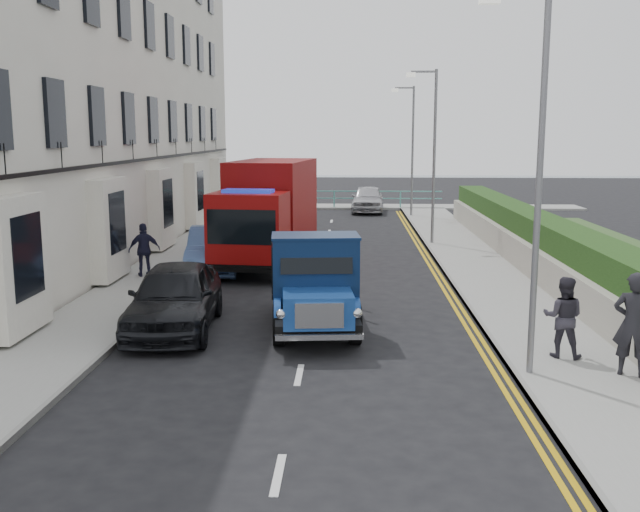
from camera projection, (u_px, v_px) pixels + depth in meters
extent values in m
plane|color=black|center=(306.00, 344.00, 15.43)|extent=(120.00, 120.00, 0.00)
cube|color=gray|center=(171.00, 265.00, 24.49)|extent=(2.40, 38.00, 0.12)
cube|color=gray|center=(478.00, 267.00, 24.06)|extent=(2.60, 38.00, 0.12)
cube|color=gray|center=(334.00, 207.00, 43.97)|extent=(30.00, 2.50, 0.12)
plane|color=slate|center=(341.00, 177.00, 74.51)|extent=(120.00, 120.00, 0.00)
cube|color=silver|center=(80.00, 68.00, 27.43)|extent=(6.00, 30.00, 14.00)
cube|color=black|center=(164.00, 157.00, 27.88)|extent=(0.12, 28.00, 0.10)
cube|color=#B2AD9E|center=(518.00, 253.00, 23.93)|extent=(0.30, 28.00, 1.00)
cube|color=#1A3A12|center=(539.00, 241.00, 23.83)|extent=(1.20, 28.00, 1.70)
cube|color=#59B2A5|center=(334.00, 191.00, 43.01)|extent=(13.00, 0.08, 0.06)
cube|color=#59B2A5|center=(334.00, 198.00, 43.08)|extent=(13.00, 0.06, 0.05)
cylinder|color=slate|center=(539.00, 191.00, 12.69)|extent=(0.12, 0.12, 7.00)
cylinder|color=slate|center=(434.00, 159.00, 28.44)|extent=(0.12, 0.12, 7.00)
cube|color=slate|center=(424.00, 72.00, 27.89)|extent=(1.00, 0.08, 0.08)
cube|color=beige|center=(411.00, 75.00, 27.93)|extent=(0.35, 0.18, 0.18)
cylinder|color=slate|center=(412.00, 153.00, 38.29)|extent=(0.12, 0.12, 7.00)
cube|color=slate|center=(404.00, 88.00, 37.73)|extent=(1.00, 0.08, 0.08)
cube|color=beige|center=(395.00, 90.00, 37.78)|extent=(0.35, 0.18, 0.18)
cylinder|color=black|center=(279.00, 325.00, 15.29)|extent=(0.33, 0.92, 0.90)
cylinder|color=black|center=(355.00, 324.00, 15.38)|extent=(0.33, 0.92, 0.90)
cylinder|color=black|center=(279.00, 297.00, 17.87)|extent=(0.33, 0.92, 0.90)
cylinder|color=black|center=(344.00, 297.00, 17.95)|extent=(0.33, 0.92, 0.90)
cube|color=black|center=(314.00, 304.00, 16.60)|extent=(2.19, 4.64, 0.17)
cube|color=#1B4492|center=(318.00, 308.00, 14.84)|extent=(1.56, 1.35, 0.67)
cube|color=silver|center=(319.00, 316.00, 14.22)|extent=(0.98, 0.17, 0.51)
cube|color=#0C1E41|center=(315.00, 273.00, 15.81)|extent=(1.97, 1.29, 1.64)
cube|color=black|center=(312.00, 285.00, 17.67)|extent=(2.20, 2.79, 0.11)
cylinder|color=black|center=(218.00, 263.00, 22.14)|extent=(0.41, 1.06, 1.04)
cylinder|color=black|center=(281.00, 265.00, 21.85)|extent=(0.41, 1.06, 1.04)
cylinder|color=black|center=(242.00, 249.00, 24.99)|extent=(0.41, 1.06, 1.04)
cylinder|color=black|center=(298.00, 250.00, 24.69)|extent=(0.41, 1.06, 1.04)
cylinder|color=black|center=(257.00, 240.00, 27.01)|extent=(0.41, 1.06, 1.04)
cylinder|color=black|center=(308.00, 241.00, 26.71)|extent=(0.41, 1.06, 1.04)
cube|color=black|center=(267.00, 246.00, 24.35)|extent=(2.88, 6.80, 0.24)
cube|color=maroon|center=(249.00, 227.00, 21.79)|extent=(2.44, 2.03, 2.07)
cube|color=black|center=(241.00, 227.00, 20.93)|extent=(2.07, 0.30, 1.04)
cube|color=#730808|center=(273.00, 201.00, 25.11)|extent=(2.88, 5.13, 2.83)
imported|color=black|center=(175.00, 297.00, 16.40)|extent=(2.15, 4.73, 1.57)
imported|color=#4C69A3|center=(214.00, 250.00, 23.44)|extent=(2.06, 4.61, 1.47)
imported|color=#A4A4A8|center=(267.00, 224.00, 30.56)|extent=(2.55, 4.98, 1.38)
imported|color=black|center=(273.00, 201.00, 41.28)|extent=(3.79, 5.28, 1.34)
imported|color=#B8B8BD|center=(368.00, 199.00, 41.39)|extent=(2.04, 4.58, 1.53)
imported|color=black|center=(633.00, 324.00, 12.93)|extent=(0.83, 0.71, 1.93)
imported|color=#312E38|center=(563.00, 317.00, 14.05)|extent=(0.94, 0.83, 1.62)
imported|color=#1B1B32|center=(144.00, 250.00, 22.08)|extent=(1.05, 0.77, 1.65)
imported|color=#41372F|center=(218.00, 220.00, 29.78)|extent=(0.93, 0.87, 1.60)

